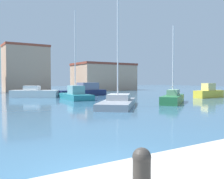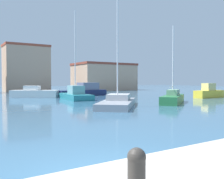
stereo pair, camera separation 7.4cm
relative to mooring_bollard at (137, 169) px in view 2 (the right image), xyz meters
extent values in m
plane|color=#38607F|center=(16.04, 22.68, -1.19)|extent=(160.00, 160.00, 0.00)
cylinder|color=#38332D|center=(0.00, 0.00, -0.09)|extent=(0.23, 0.23, 0.48)
sphere|color=#38332D|center=(0.00, 0.00, 0.15)|extent=(0.25, 0.25, 0.25)
cube|color=#28703D|center=(17.23, 16.07, -0.78)|extent=(6.26, 5.25, 0.80)
cube|color=gray|center=(17.55, 16.31, -0.09)|extent=(2.65, 2.35, 0.57)
cylinder|color=silver|center=(17.23, 16.07, 3.19)|extent=(0.12, 0.12, 7.15)
cylinder|color=silver|center=(16.28, 15.36, 0.52)|extent=(1.89, 1.44, 0.08)
cube|color=#19234C|center=(14.71, 32.55, -0.74)|extent=(8.49, 3.61, 0.88)
cube|color=slate|center=(15.93, 32.77, 0.27)|extent=(3.36, 2.33, 1.14)
cube|color=gold|center=(27.51, 19.34, -0.69)|extent=(5.04, 1.68, 1.00)
cube|color=#DFCD77|center=(27.40, 19.34, 0.30)|extent=(1.77, 1.19, 0.98)
cube|color=#1E707A|center=(11.01, 26.65, -0.86)|extent=(3.42, 7.60, 0.66)
cube|color=#6B9CA2|center=(10.96, 26.30, 0.00)|extent=(1.86, 2.62, 1.05)
cylinder|color=silver|center=(11.01, 26.65, 4.69)|extent=(0.12, 0.12, 10.44)
cube|color=gray|center=(10.42, 16.15, -0.91)|extent=(7.28, 7.79, 0.54)
cube|color=#ADB0B5|center=(10.98, 16.80, -0.38)|extent=(3.22, 3.29, 0.53)
cylinder|color=silver|center=(10.42, 16.15, 5.33)|extent=(0.12, 0.12, 11.94)
cube|color=white|center=(7.63, 32.68, -0.69)|extent=(6.44, 5.25, 1.00)
cube|color=silver|center=(7.30, 32.89, 0.12)|extent=(2.44, 2.25, 0.62)
cube|color=tan|center=(11.80, 54.58, 3.64)|extent=(9.21, 5.90, 9.66)
cube|color=#9E4733|center=(11.80, 54.58, 8.73)|extent=(9.39, 6.02, 0.50)
cube|color=tan|center=(29.68, 51.27, 1.84)|extent=(13.81, 9.36, 6.04)
cube|color=brown|center=(29.68, 51.27, 5.11)|extent=(14.09, 9.54, 0.50)
camera|label=1|loc=(-2.04, -2.49, 1.13)|focal=40.44mm
camera|label=2|loc=(-1.98, -2.53, 1.13)|focal=40.44mm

